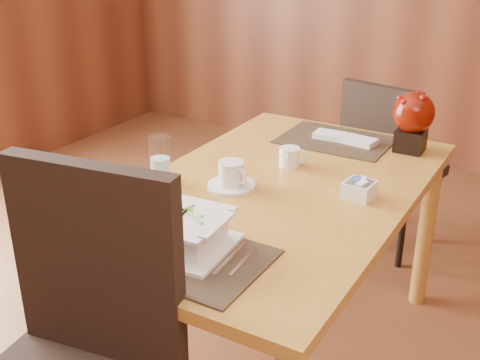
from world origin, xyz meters
The scene contains 13 objects.
dining_table centered at (0.00, 0.60, 0.65)m, with size 0.90×1.50×0.75m.
placemat_near centered at (0.00, 0.05, 0.75)m, with size 0.45×0.33×0.01m, color black.
placemat_far centered at (0.00, 1.15, 0.75)m, with size 0.45×0.33×0.01m, color black.
soup_setting centered at (-0.03, 0.09, 0.80)m, with size 0.28×0.28×0.10m.
coffee_cup centered at (-0.13, 0.52, 0.79)m, with size 0.17×0.17×0.09m.
water_glass centered at (-0.37, 0.43, 0.84)m, with size 0.08×0.08×0.17m, color silver.
creamer_jug centered at (-0.05, 0.80, 0.79)m, with size 0.10×0.10×0.07m, color white, non-canonical shape.
sugar_caddy centered at (0.28, 0.66, 0.78)m, with size 0.09×0.09×0.06m, color white.
berry_decor centered at (0.30, 1.19, 0.89)m, with size 0.16×0.16×0.24m.
napkins_far centered at (0.05, 1.15, 0.77)m, with size 0.26×0.09×0.02m, color silver, non-canonical shape.
bread_plate centered at (-0.37, -0.04, 0.75)m, with size 0.15×0.15×0.01m, color white.
near_chair centered at (-0.10, -0.30, 0.61)m, with size 0.57×0.57×1.08m.
far_chair centered at (0.08, 1.66, 0.51)m, with size 0.50×0.50×0.90m.
Camera 1 is at (0.86, -1.11, 1.61)m, focal length 45.00 mm.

